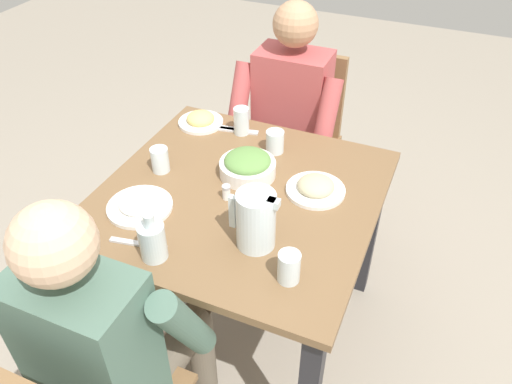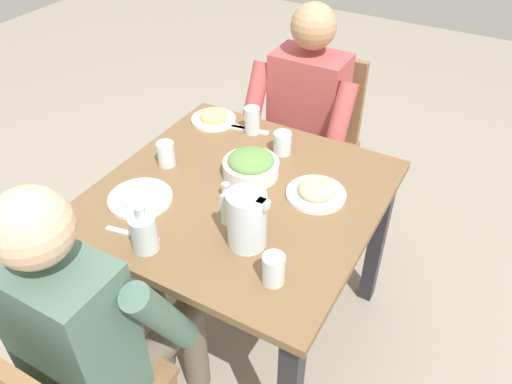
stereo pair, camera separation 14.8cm
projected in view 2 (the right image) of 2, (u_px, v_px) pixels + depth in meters
ground_plane at (243, 323)px, 2.21m from camera, size 8.00×8.00×0.00m
dining_table at (240, 217)px, 1.82m from camera, size 0.94×0.94×0.74m
chair_near at (315, 136)px, 2.47m from camera, size 0.40×0.40×0.89m
diner_near at (298, 129)px, 2.24m from camera, size 0.48×0.53×1.18m
diner_far at (100, 322)px, 1.42m from camera, size 0.48×0.53×1.18m
water_pitcher at (247, 219)px, 1.49m from camera, size 0.16×0.12×0.19m
salad_bowl at (251, 165)px, 1.80m from camera, size 0.20×0.20×0.09m
plate_yoghurt at (140, 196)px, 1.70m from camera, size 0.22×0.22×0.05m
plate_fries at (213, 117)px, 2.11m from camera, size 0.19×0.19×0.05m
plate_beans at (316, 191)px, 1.72m from camera, size 0.21×0.21×0.06m
water_glass_center at (252, 120)px, 2.02m from camera, size 0.06×0.06×0.11m
water_glass_far_left at (282, 143)px, 1.91m from camera, size 0.07×0.07×0.09m
water_glass_near_left at (274, 269)px, 1.40m from camera, size 0.07×0.07×0.10m
water_glass_near_right at (166, 154)px, 1.85m from camera, size 0.06×0.06×0.09m
oil_carafe at (144, 234)px, 1.50m from camera, size 0.08×0.08×0.16m
salt_shaker at (226, 190)px, 1.71m from camera, size 0.03×0.03×0.05m
fork_near at (249, 130)px, 2.06m from camera, size 0.17×0.06×0.01m
knife_near at (132, 235)px, 1.57m from camera, size 0.19×0.05×0.01m
fork_far at (233, 126)px, 2.08m from camera, size 0.17×0.05×0.01m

